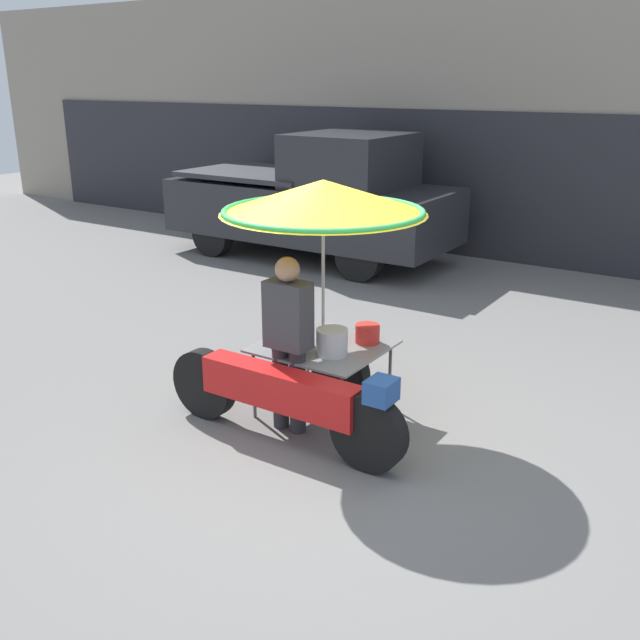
{
  "coord_description": "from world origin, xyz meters",
  "views": [
    {
      "loc": [
        2.84,
        -4.48,
        2.92
      ],
      "look_at": [
        -0.39,
        0.44,
        0.91
      ],
      "focal_mm": 40.0,
      "sensor_mm": 36.0,
      "label": 1
    }
  ],
  "objects": [
    {
      "name": "shopfront_building",
      "position": [
        0.0,
        7.91,
        2.19
      ],
      "size": [
        28.0,
        2.06,
        4.42
      ],
      "color": "gray",
      "rests_on": "ground"
    },
    {
      "name": "vendor_person",
      "position": [
        -0.45,
        0.06,
        0.86
      ],
      "size": [
        0.38,
        0.22,
        1.54
      ],
      "color": "#2D2D33",
      "rests_on": "ground"
    },
    {
      "name": "ground_plane",
      "position": [
        0.0,
        0.0,
        0.0
      ],
      "size": [
        36.0,
        36.0,
        0.0
      ],
      "primitive_type": "plane",
      "color": "slate"
    },
    {
      "name": "pickup_truck",
      "position": [
        -3.68,
        5.35,
        0.99
      ],
      "size": [
        4.85,
        1.95,
        2.08
      ],
      "color": "black",
      "rests_on": "ground"
    },
    {
      "name": "vendor_motorcycle_cart",
      "position": [
        -0.38,
        0.38,
        1.56
      ],
      "size": [
        2.32,
        1.75,
        2.12
      ],
      "color": "black",
      "rests_on": "ground"
    }
  ]
}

